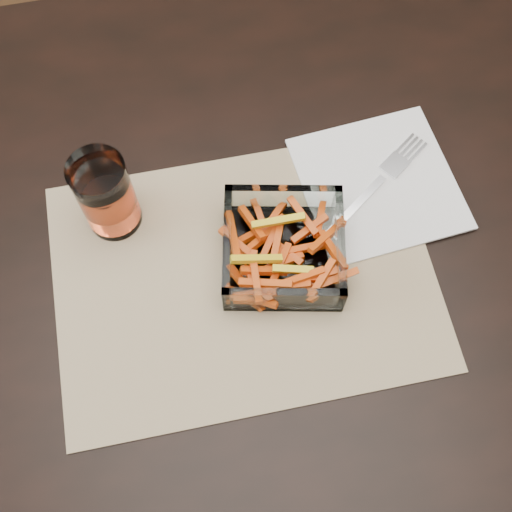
# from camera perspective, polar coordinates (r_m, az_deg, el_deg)

# --- Properties ---
(dining_table) EXTENTS (1.60, 0.90, 0.75)m
(dining_table) POSITION_cam_1_polar(r_m,az_deg,el_deg) (0.87, 3.48, -0.53)
(dining_table) COLOR black
(dining_table) RESTS_ON ground
(placemat) EXTENTS (0.45, 0.33, 0.00)m
(placemat) POSITION_cam_1_polar(r_m,az_deg,el_deg) (0.77, -1.07, -1.75)
(placemat) COLOR tan
(placemat) RESTS_ON dining_table
(glass_bowl) EXTENTS (0.16, 0.16, 0.05)m
(glass_bowl) POSITION_cam_1_polar(r_m,az_deg,el_deg) (0.76, 2.42, 0.58)
(glass_bowl) COLOR white
(glass_bowl) RESTS_ON placemat
(tumbler) EXTENTS (0.07, 0.07, 0.12)m
(tumbler) POSITION_cam_1_polar(r_m,az_deg,el_deg) (0.77, -13.13, 5.16)
(tumbler) COLOR white
(tumbler) RESTS_ON placemat
(napkin) EXTENTS (0.20, 0.20, 0.00)m
(napkin) POSITION_cam_1_polar(r_m,az_deg,el_deg) (0.83, 10.83, 6.38)
(napkin) COLOR white
(napkin) RESTS_ON placemat
(fork) EXTENTS (0.17, 0.13, 0.00)m
(fork) POSITION_cam_1_polar(r_m,az_deg,el_deg) (0.83, 10.76, 6.39)
(fork) COLOR silver
(fork) RESTS_ON napkin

